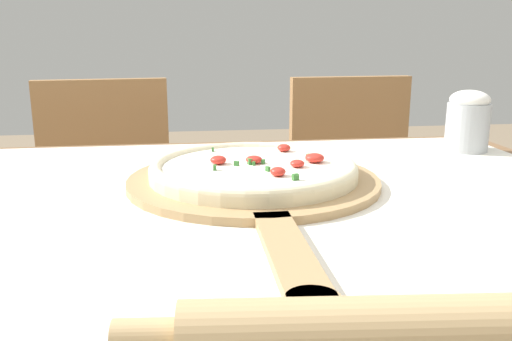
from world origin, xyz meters
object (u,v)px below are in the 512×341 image
pizza (254,169)px  chair_right (356,201)px  pizza_peel (255,185)px  chair_left (108,211)px  rolling_pin (446,330)px  flour_cup (468,120)px

pizza → chair_right: size_ratio=0.37×
pizza_peel → chair_left: chair_left is taller
pizza → rolling_pin: size_ratio=0.69×
pizza_peel → pizza: (0.00, 0.02, 0.02)m
flour_cup → pizza_peel: bearing=-154.2°
rolling_pin → chair_right: size_ratio=0.54×
chair_right → rolling_pin: bearing=-108.2°
flour_cup → chair_left: bearing=146.0°
pizza_peel → chair_right: chair_right is taller
rolling_pin → flour_cup: 0.78m
pizza → chair_left: size_ratio=0.37×
chair_left → flour_cup: size_ratio=7.18×
pizza → flour_cup: bearing=23.3°
pizza_peel → chair_right: 0.90m
chair_left → chair_right: size_ratio=1.00×
pizza → rolling_pin: (0.08, -0.49, 0.00)m
rolling_pin → pizza_peel: bearing=99.3°
pizza → flour_cup: flour_cup is taller
pizza_peel → flour_cup: (0.46, 0.22, 0.06)m
pizza → pizza_peel: bearing=-91.1°
rolling_pin → chair_left: size_ratio=0.54×
rolling_pin → flour_cup: bearing=60.8°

